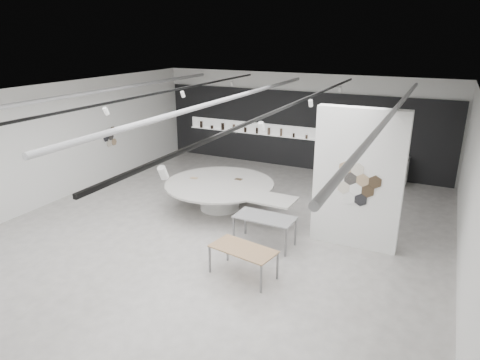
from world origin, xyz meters
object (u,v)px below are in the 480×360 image
at_px(partition_column, 358,180).
at_px(display_island, 221,192).
at_px(kitchen_counter, 383,169).
at_px(sample_table_wood, 243,250).
at_px(sample_table_stone, 265,219).

distance_m(partition_column, display_island, 4.44).
height_order(partition_column, display_island, partition_column).
distance_m(display_island, kitchen_counter, 6.45).
relative_size(partition_column, sample_table_wood, 2.25).
height_order(display_island, sample_table_wood, display_island).
bearing_deg(sample_table_wood, display_island, 125.38).
distance_m(sample_table_wood, kitchen_counter, 8.41).
bearing_deg(sample_table_stone, sample_table_wood, -84.45).
xyz_separation_m(partition_column, display_island, (-4.23, 0.60, -1.24)).
bearing_deg(kitchen_counter, display_island, -127.33).
bearing_deg(sample_table_stone, display_island, 142.82).
height_order(sample_table_wood, sample_table_stone, sample_table_stone).
bearing_deg(partition_column, display_island, 171.87).
relative_size(sample_table_wood, sample_table_stone, 1.02).
xyz_separation_m(display_island, sample_table_wood, (2.32, -3.26, 0.08)).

